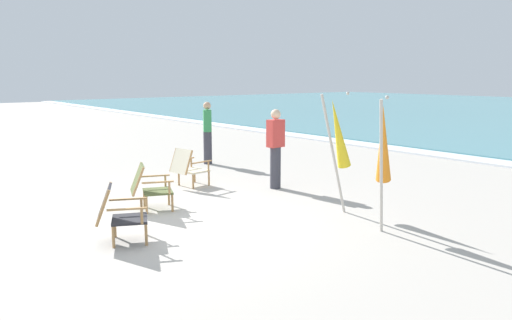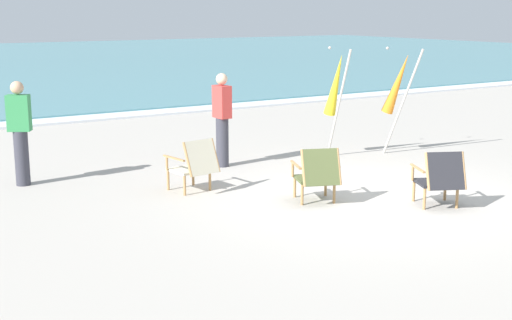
{
  "view_description": "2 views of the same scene",
  "coord_description": "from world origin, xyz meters",
  "px_view_note": "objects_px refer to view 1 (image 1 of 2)",
  "views": [
    {
      "loc": [
        6.87,
        -3.54,
        2.3
      ],
      "look_at": [
        -0.74,
        2.47,
        0.66
      ],
      "focal_mm": 35.0,
      "sensor_mm": 36.0,
      "label": 1
    },
    {
      "loc": [
        -6.81,
        -7.62,
        2.71
      ],
      "look_at": [
        -1.32,
        1.08,
        0.52
      ],
      "focal_mm": 50.0,
      "sensor_mm": 36.0,
      "label": 2
    }
  ],
  "objects_px": {
    "beach_chair_mid_center": "(149,186)",
    "umbrella_furled_orange": "(383,146)",
    "beach_chair_front_right": "(118,212)",
    "umbrella_furled_yellow": "(338,135)",
    "beach_chair_back_right": "(188,166)",
    "person_near_chairs": "(276,148)",
    "person_by_waterline": "(207,132)"
  },
  "relations": [
    {
      "from": "umbrella_furled_yellow",
      "to": "beach_chair_back_right",
      "type": "bearing_deg",
      "value": -165.36
    },
    {
      "from": "person_near_chairs",
      "to": "person_by_waterline",
      "type": "height_order",
      "value": "same"
    },
    {
      "from": "beach_chair_back_right",
      "to": "umbrella_furled_orange",
      "type": "relative_size",
      "value": 0.4
    },
    {
      "from": "beach_chair_front_right",
      "to": "umbrella_furled_yellow",
      "type": "bearing_deg",
      "value": 75.53
    },
    {
      "from": "beach_chair_mid_center",
      "to": "umbrella_furled_yellow",
      "type": "distance_m",
      "value": 3.34
    },
    {
      "from": "person_by_waterline",
      "to": "umbrella_furled_yellow",
      "type": "bearing_deg",
      "value": -9.9
    },
    {
      "from": "beach_chair_front_right",
      "to": "beach_chair_mid_center",
      "type": "bearing_deg",
      "value": 139.59
    },
    {
      "from": "beach_chair_mid_center",
      "to": "umbrella_furled_orange",
      "type": "distance_m",
      "value": 4.01
    },
    {
      "from": "umbrella_furled_yellow",
      "to": "umbrella_furled_orange",
      "type": "bearing_deg",
      "value": -16.97
    },
    {
      "from": "beach_chair_mid_center",
      "to": "beach_chair_front_right",
      "type": "height_order",
      "value": "beach_chair_front_right"
    },
    {
      "from": "beach_chair_front_right",
      "to": "person_near_chairs",
      "type": "xyz_separation_m",
      "value": [
        -1.23,
        3.92,
        0.41
      ]
    },
    {
      "from": "umbrella_furled_orange",
      "to": "person_by_waterline",
      "type": "bearing_deg",
      "value": 168.81
    },
    {
      "from": "beach_chair_front_right",
      "to": "beach_chair_back_right",
      "type": "height_order",
      "value": "same"
    },
    {
      "from": "person_near_chairs",
      "to": "person_by_waterline",
      "type": "relative_size",
      "value": 1.0
    },
    {
      "from": "beach_chair_front_right",
      "to": "umbrella_furled_orange",
      "type": "height_order",
      "value": "umbrella_furled_orange"
    },
    {
      "from": "beach_chair_back_right",
      "to": "person_near_chairs",
      "type": "height_order",
      "value": "person_near_chairs"
    },
    {
      "from": "person_near_chairs",
      "to": "umbrella_furled_orange",
      "type": "bearing_deg",
      "value": -14.0
    },
    {
      "from": "umbrella_furled_orange",
      "to": "beach_chair_mid_center",
      "type": "bearing_deg",
      "value": -149.3
    },
    {
      "from": "beach_chair_mid_center",
      "to": "umbrella_furled_orange",
      "type": "xyz_separation_m",
      "value": [
        3.36,
        2.0,
        0.89
      ]
    },
    {
      "from": "beach_chair_back_right",
      "to": "beach_chair_front_right",
      "type": "bearing_deg",
      "value": -46.24
    },
    {
      "from": "person_near_chairs",
      "to": "umbrella_furled_yellow",
      "type": "bearing_deg",
      "value": -12.3
    },
    {
      "from": "beach_chair_back_right",
      "to": "umbrella_furled_orange",
      "type": "bearing_deg",
      "value": 6.48
    },
    {
      "from": "beach_chair_mid_center",
      "to": "person_by_waterline",
      "type": "relative_size",
      "value": 0.53
    },
    {
      "from": "person_by_waterline",
      "to": "person_near_chairs",
      "type": "bearing_deg",
      "value": -8.34
    },
    {
      "from": "beach_chair_front_right",
      "to": "beach_chair_back_right",
      "type": "distance_m",
      "value": 3.57
    },
    {
      "from": "beach_chair_front_right",
      "to": "umbrella_furled_orange",
      "type": "bearing_deg",
      "value": 56.13
    },
    {
      "from": "beach_chair_back_right",
      "to": "umbrella_furled_yellow",
      "type": "relative_size",
      "value": 0.4
    },
    {
      "from": "beach_chair_back_right",
      "to": "umbrella_furled_yellow",
      "type": "bearing_deg",
      "value": 14.64
    },
    {
      "from": "beach_chair_front_right",
      "to": "umbrella_furled_yellow",
      "type": "xyz_separation_m",
      "value": [
        0.89,
        3.45,
        0.91
      ]
    },
    {
      "from": "beach_chair_back_right",
      "to": "umbrella_furled_orange",
      "type": "xyz_separation_m",
      "value": [
        4.54,
        0.52,
        0.89
      ]
    },
    {
      "from": "umbrella_furled_orange",
      "to": "umbrella_furled_yellow",
      "type": "bearing_deg",
      "value": 163.03
    },
    {
      "from": "beach_chair_mid_center",
      "to": "person_near_chairs",
      "type": "height_order",
      "value": "person_near_chairs"
    }
  ]
}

